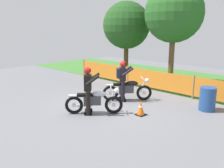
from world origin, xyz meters
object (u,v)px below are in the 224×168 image
Objects in this scene: motorcycle_trailing at (128,90)px; spare_drum at (208,99)px; traffic_cone at (141,108)px; rider_lead at (88,89)px; rider_trailing at (122,79)px; motorcycle_lead at (94,101)px.

motorcycle_trailing reaches higher than spare_drum.
spare_drum reaches higher than traffic_cone.
rider_lead is 4.38m from spare_drum.
rider_lead is (0.04, -2.16, 0.44)m from motorcycle_trailing.
rider_trailing is at bearing 49.62° from rider_lead.
rider_lead reaches higher than motorcycle_lead.
rider_trailing is at bearing 54.21° from motorcycle_lead.
rider_lead is at bearing -179.43° from motorcycle_lead.
motorcycle_trailing is at bearing -159.00° from spare_drum.
traffic_cone is at bearing -5.86° from rider_lead.
motorcycle_trailing is at bearing 145.77° from traffic_cone.
spare_drum is at bearing 3.04° from rider_lead.
rider_lead is 2.00m from rider_trailing.
motorcycle_lead is at bearing -131.06° from spare_drum.
motorcycle_lead is at bearing 0.57° from rider_lead.
rider_trailing is at bearing -179.49° from motorcycle_trailing.
motorcycle_trailing is at bearing 49.20° from motorcycle_lead.
motorcycle_trailing is at bearing 0.51° from rider_trailing.
motorcycle_trailing is 0.53m from rider_trailing.
motorcycle_lead is 0.95× the size of motorcycle_trailing.
spare_drum is (1.46, 2.10, 0.18)m from traffic_cone.
motorcycle_lead reaches higher than traffic_cone.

